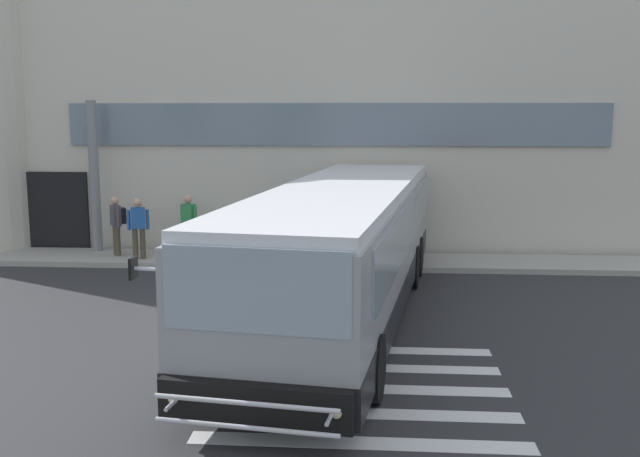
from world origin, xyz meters
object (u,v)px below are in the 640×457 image
object	(u,v)px
passenger_near_column	(117,221)
safety_bollard_yellow	(382,257)
bus_main_foreground	(343,253)
passenger_at_curb_edge	(189,221)
entry_support_column	(94,177)
passenger_by_doorway	(138,226)

from	to	relation	value
passenger_near_column	safety_bollard_yellow	xyz separation A→B (m)	(7.41, -1.20, -0.66)
bus_main_foreground	safety_bollard_yellow	world-z (taller)	bus_main_foreground
passenger_near_column	passenger_at_curb_edge	size ratio (longest dim) A/B	1.00
passenger_at_curb_edge	bus_main_foreground	bearing A→B (deg)	-50.42
entry_support_column	passenger_at_curb_edge	world-z (taller)	entry_support_column
passenger_near_column	passenger_by_doorway	xyz separation A→B (m)	(0.76, -0.45, -0.03)
passenger_by_doorway	passenger_at_curb_edge	size ratio (longest dim) A/B	1.00
passenger_by_doorway	passenger_at_curb_edge	xyz separation A→B (m)	(1.19, 0.85, 0.00)
passenger_by_doorway	passenger_at_curb_edge	bearing A→B (deg)	35.52
entry_support_column	bus_main_foreground	bearing A→B (deg)	-38.06
passenger_near_column	passenger_by_doorway	bearing A→B (deg)	-30.53
entry_support_column	passenger_by_doorway	distance (m)	2.26
passenger_at_curb_edge	safety_bollard_yellow	distance (m)	5.72
passenger_by_doorway	safety_bollard_yellow	xyz separation A→B (m)	(6.65, -0.75, -0.63)
passenger_by_doorway	passenger_near_column	bearing A→B (deg)	149.47
passenger_near_column	safety_bollard_yellow	size ratio (longest dim) A/B	1.86
entry_support_column	passenger_by_doorway	size ratio (longest dim) A/B	2.58
entry_support_column	safety_bollard_yellow	bearing A→B (deg)	-12.33
entry_support_column	passenger_by_doorway	world-z (taller)	entry_support_column
safety_bollard_yellow	passenger_by_doorway	bearing A→B (deg)	173.54
bus_main_foreground	entry_support_column	bearing A→B (deg)	141.94
entry_support_column	passenger_near_column	xyz separation A→B (m)	(0.83, -0.60, -1.20)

